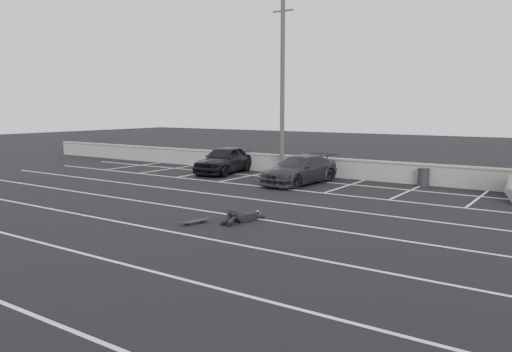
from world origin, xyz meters
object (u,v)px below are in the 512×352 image
Objects in this scene: car_left at (224,160)px; car_right at (300,170)px; utility_pole at (282,88)px; skateboard at (195,221)px; trash_bin at (423,177)px; person at (248,213)px.

car_right is at bearing -19.58° from car_left.
skateboard is (3.92, -11.97, -4.83)m from utility_pole.
utility_pole is at bearing 13.89° from car_left.
car_right is 5.57× the size of trash_bin.
car_left is at bearing 139.16° from skateboard.
car_left reaches higher than trash_bin.
car_left is 5.29× the size of skateboard.
utility_pole is at bearing 119.83° from person.
utility_pole is 13.49m from skateboard.
car_left is 0.48× the size of utility_pole.
car_right is 6.03m from trash_bin.
utility_pole reaches higher than car_right.
car_left is 0.96× the size of car_right.
utility_pole reaches higher than car_left.
car_right is 9.75m from skateboard.
trash_bin reaches higher than person.
car_left is at bearing -171.27° from trash_bin.
skateboard is at bearing -107.70° from trash_bin.
utility_pole is (3.11, 1.32, 4.11)m from car_left.
car_left is at bearing -156.99° from utility_pole.
skateboard is (-1.11, -1.50, -0.16)m from person.
skateboard is at bearing -75.65° from car_right.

